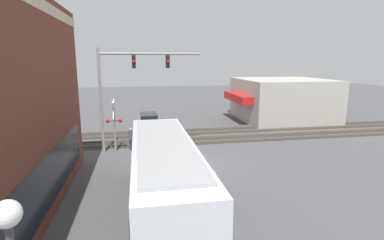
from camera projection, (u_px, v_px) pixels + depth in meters
ground_plane at (200, 165)px, 19.08m from camera, size 120.00×120.00×0.00m
shop_building at (282, 99)px, 33.56m from camera, size 9.25×10.52×4.55m
city_bus at (164, 175)px, 12.60m from camera, size 10.69×2.59×3.30m
traffic_signal_gantry at (128, 78)px, 21.05m from camera, size 0.42×7.22×7.43m
crossing_signal at (114, 121)px, 21.58m from camera, size 1.41×1.18×3.81m
rail_track_near at (186, 141)px, 24.87m from camera, size 2.60×60.00×0.15m
rail_track_far at (180, 132)px, 27.95m from camera, size 2.60×60.00×0.15m
parked_car_grey at (149, 121)px, 29.50m from camera, size 4.90×1.82×1.48m
pedestrian_near_bus at (213, 189)px, 13.36m from camera, size 0.34×0.34×1.78m
pedestrian_at_crossing at (131, 139)px, 22.21m from camera, size 0.34×0.34×1.69m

